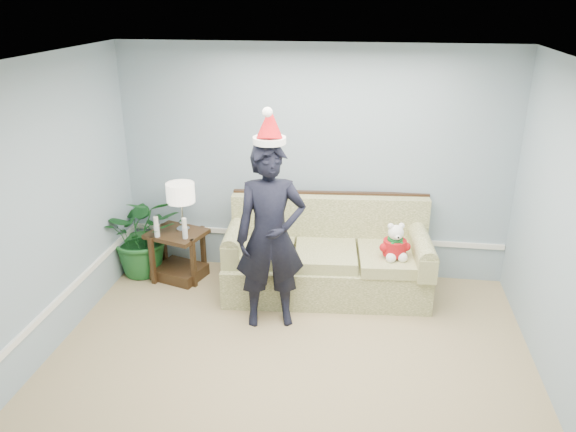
# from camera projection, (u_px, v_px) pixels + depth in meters

# --- Properties ---
(room_shell) EXTENTS (4.54, 5.04, 2.74)m
(room_shell) POSITION_uv_depth(u_px,v_px,m) (278.00, 259.00, 4.15)
(room_shell) COLOR tan
(room_shell) RESTS_ON ground
(wainscot_trim) EXTENTS (4.49, 4.99, 0.06)m
(wainscot_trim) POSITION_uv_depth(u_px,v_px,m) (184.00, 280.00, 5.73)
(wainscot_trim) COLOR white
(wainscot_trim) RESTS_ON room_shell
(sofa) EXTENTS (2.33, 1.15, 1.05)m
(sofa) POSITION_uv_depth(u_px,v_px,m) (327.00, 259.00, 6.35)
(sofa) COLOR #616931
(sofa) RESTS_ON room_shell
(side_table) EXTENTS (0.74, 0.67, 0.59)m
(side_table) POSITION_uv_depth(u_px,v_px,m) (179.00, 260.00, 6.67)
(side_table) COLOR #3D2616
(side_table) RESTS_ON room_shell
(table_lamp) EXTENTS (0.33, 0.33, 0.58)m
(table_lamp) POSITION_uv_depth(u_px,v_px,m) (181.00, 195.00, 6.41)
(table_lamp) COLOR silver
(table_lamp) RESTS_ON side_table
(candle_pair) EXTENTS (0.39, 0.06, 0.24)m
(candle_pair) POSITION_uv_depth(u_px,v_px,m) (171.00, 228.00, 6.34)
(candle_pair) COLOR silver
(candle_pair) RESTS_ON side_table
(houseplant) EXTENTS (1.07, 0.98, 1.03)m
(houseplant) POSITION_uv_depth(u_px,v_px,m) (143.00, 234.00, 6.68)
(houseplant) COLOR #1A5723
(houseplant) RESTS_ON room_shell
(man) EXTENTS (0.78, 0.61, 1.90)m
(man) POSITION_uv_depth(u_px,v_px,m) (271.00, 237.00, 5.51)
(man) COLOR black
(man) RESTS_ON room_shell
(santa_hat) EXTENTS (0.33, 0.37, 0.36)m
(santa_hat) POSITION_uv_depth(u_px,v_px,m) (270.00, 127.00, 5.12)
(santa_hat) COLOR white
(santa_hat) RESTS_ON man
(teddy_bear) EXTENTS (0.30, 0.31, 0.40)m
(teddy_bear) POSITION_uv_depth(u_px,v_px,m) (395.00, 245.00, 5.93)
(teddy_bear) COLOR white
(teddy_bear) RESTS_ON sofa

